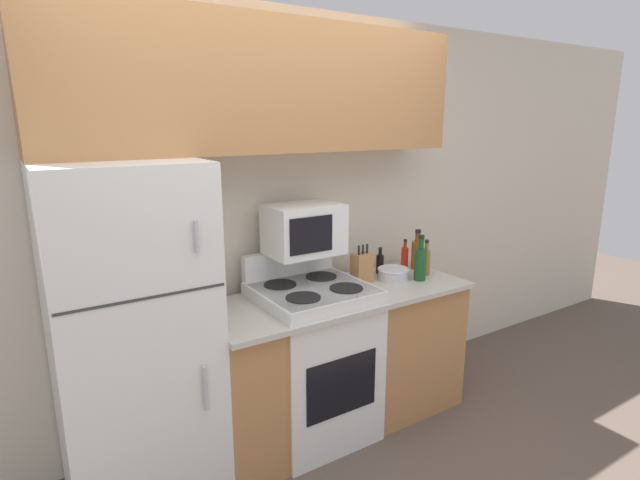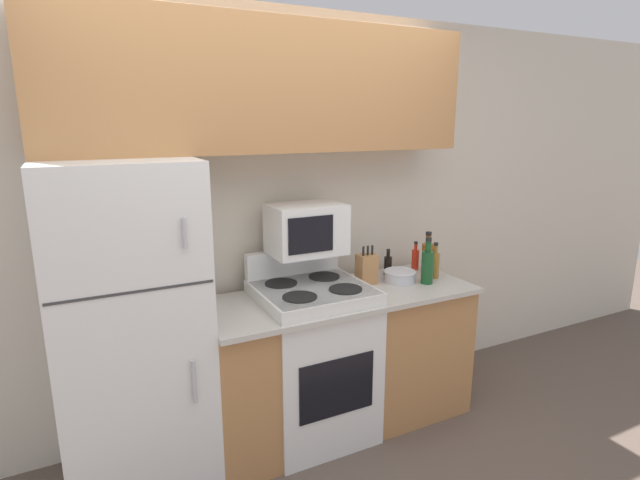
{
  "view_description": "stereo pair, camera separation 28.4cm",
  "coord_description": "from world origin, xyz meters",
  "px_view_note": "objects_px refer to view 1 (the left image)",
  "views": [
    {
      "loc": [
        -1.29,
        -2.05,
        1.89
      ],
      "look_at": [
        0.21,
        0.27,
        1.23
      ],
      "focal_mm": 28.0,
      "sensor_mm": 36.0,
      "label": 1
    },
    {
      "loc": [
        -1.04,
        -2.19,
        1.89
      ],
      "look_at": [
        0.21,
        0.27,
        1.23
      ],
      "focal_mm": 28.0,
      "sensor_mm": 36.0,
      "label": 2
    }
  ],
  "objects_px": {
    "microwave": "(304,229)",
    "bottle_hot_sauce": "(405,256)",
    "bottle_wine_green": "(420,263)",
    "stove": "(313,359)",
    "bottle_vinegar": "(426,261)",
    "bottle_whiskey": "(417,253)",
    "bottle_soy_sauce": "(380,263)",
    "refrigerator": "(133,339)",
    "knife_block": "(362,268)",
    "bowl": "(393,273)"
  },
  "relations": [
    {
      "from": "bottle_vinegar",
      "to": "bottle_soy_sauce",
      "type": "relative_size",
      "value": 1.33
    },
    {
      "from": "refrigerator",
      "to": "knife_block",
      "type": "distance_m",
      "value": 1.44
    },
    {
      "from": "knife_block",
      "to": "bottle_vinegar",
      "type": "distance_m",
      "value": 0.48
    },
    {
      "from": "refrigerator",
      "to": "bottle_soy_sauce",
      "type": "xyz_separation_m",
      "value": [
        1.65,
        0.13,
        0.09
      ]
    },
    {
      "from": "stove",
      "to": "bottle_whiskey",
      "type": "bearing_deg",
      "value": 7.06
    },
    {
      "from": "stove",
      "to": "bottle_wine_green",
      "type": "xyz_separation_m",
      "value": [
        0.77,
        -0.08,
        0.51
      ]
    },
    {
      "from": "stove",
      "to": "microwave",
      "type": "height_order",
      "value": "microwave"
    },
    {
      "from": "refrigerator",
      "to": "bottle_soy_sauce",
      "type": "relative_size",
      "value": 9.56
    },
    {
      "from": "bottle_wine_green",
      "to": "bottle_soy_sauce",
      "type": "height_order",
      "value": "bottle_wine_green"
    },
    {
      "from": "bottle_vinegar",
      "to": "bottle_wine_green",
      "type": "distance_m",
      "value": 0.14
    },
    {
      "from": "bottle_vinegar",
      "to": "refrigerator",
      "type": "bearing_deg",
      "value": 178.27
    },
    {
      "from": "bottle_whiskey",
      "to": "bottle_soy_sauce",
      "type": "distance_m",
      "value": 0.29
    },
    {
      "from": "stove",
      "to": "bowl",
      "type": "xyz_separation_m",
      "value": [
        0.64,
        0.02,
        0.43
      ]
    },
    {
      "from": "stove",
      "to": "bottle_hot_sauce",
      "type": "xyz_separation_m",
      "value": [
        0.89,
        0.2,
        0.47
      ]
    },
    {
      "from": "bottle_vinegar",
      "to": "bottle_soy_sauce",
      "type": "height_order",
      "value": "bottle_vinegar"
    },
    {
      "from": "bottle_vinegar",
      "to": "bottle_whiskey",
      "type": "bearing_deg",
      "value": 71.23
    },
    {
      "from": "bottle_soy_sauce",
      "to": "bottle_whiskey",
      "type": "bearing_deg",
      "value": -11.57
    },
    {
      "from": "knife_block",
      "to": "bottle_soy_sauce",
      "type": "relative_size",
      "value": 1.39
    },
    {
      "from": "stove",
      "to": "microwave",
      "type": "relative_size",
      "value": 2.55
    },
    {
      "from": "refrigerator",
      "to": "bottle_whiskey",
      "type": "bearing_deg",
      "value": 2.26
    },
    {
      "from": "refrigerator",
      "to": "knife_block",
      "type": "xyz_separation_m",
      "value": [
        1.43,
        0.05,
        0.12
      ]
    },
    {
      "from": "stove",
      "to": "bowl",
      "type": "bearing_deg",
      "value": 1.78
    },
    {
      "from": "bottle_whiskey",
      "to": "microwave",
      "type": "bearing_deg",
      "value": 178.56
    },
    {
      "from": "stove",
      "to": "knife_block",
      "type": "bearing_deg",
      "value": 11.43
    },
    {
      "from": "stove",
      "to": "knife_block",
      "type": "distance_m",
      "value": 0.65
    },
    {
      "from": "bowl",
      "to": "bottle_vinegar",
      "type": "relative_size",
      "value": 0.87
    },
    {
      "from": "refrigerator",
      "to": "bottle_vinegar",
      "type": "height_order",
      "value": "refrigerator"
    },
    {
      "from": "stove",
      "to": "bottle_hot_sauce",
      "type": "height_order",
      "value": "stove"
    },
    {
      "from": "microwave",
      "to": "knife_block",
      "type": "distance_m",
      "value": 0.49
    },
    {
      "from": "bowl",
      "to": "bottle_wine_green",
      "type": "height_order",
      "value": "bottle_wine_green"
    },
    {
      "from": "bottle_wine_green",
      "to": "bottle_hot_sauce",
      "type": "bearing_deg",
      "value": 66.52
    },
    {
      "from": "microwave",
      "to": "bottle_hot_sauce",
      "type": "xyz_separation_m",
      "value": [
        0.87,
        0.06,
        -0.31
      ]
    },
    {
      "from": "bowl",
      "to": "bottle_vinegar",
      "type": "xyz_separation_m",
      "value": [
        0.25,
        -0.04,
        0.05
      ]
    },
    {
      "from": "stove",
      "to": "bottle_whiskey",
      "type": "height_order",
      "value": "bottle_whiskey"
    },
    {
      "from": "bottle_hot_sauce",
      "to": "bottle_soy_sauce",
      "type": "bearing_deg",
      "value": -174.84
    },
    {
      "from": "bottle_wine_green",
      "to": "stove",
      "type": "bearing_deg",
      "value": 173.73
    },
    {
      "from": "bottle_hot_sauce",
      "to": "bottle_vinegar",
      "type": "bearing_deg",
      "value": -91.14
    },
    {
      "from": "bottle_wine_green",
      "to": "bottle_soy_sauce",
      "type": "bearing_deg",
      "value": 115.24
    },
    {
      "from": "bowl",
      "to": "bottle_wine_green",
      "type": "relative_size",
      "value": 0.7
    },
    {
      "from": "knife_block",
      "to": "bowl",
      "type": "bearing_deg",
      "value": -17.35
    },
    {
      "from": "bottle_vinegar",
      "to": "bottle_wine_green",
      "type": "relative_size",
      "value": 0.8
    },
    {
      "from": "bowl",
      "to": "bottle_soy_sauce",
      "type": "distance_m",
      "value": 0.16
    },
    {
      "from": "bottle_whiskey",
      "to": "bottle_wine_green",
      "type": "distance_m",
      "value": 0.26
    },
    {
      "from": "bottle_wine_green",
      "to": "bottle_whiskey",
      "type": "bearing_deg",
      "value": 50.85
    },
    {
      "from": "refrigerator",
      "to": "knife_block",
      "type": "bearing_deg",
      "value": 1.87
    },
    {
      "from": "stove",
      "to": "microwave",
      "type": "bearing_deg",
      "value": 78.64
    },
    {
      "from": "bowl",
      "to": "microwave",
      "type": "bearing_deg",
      "value": 168.97
    },
    {
      "from": "knife_block",
      "to": "bottle_vinegar",
      "type": "relative_size",
      "value": 1.04
    },
    {
      "from": "microwave",
      "to": "bottle_wine_green",
      "type": "distance_m",
      "value": 0.82
    },
    {
      "from": "microwave",
      "to": "bottle_soy_sauce",
      "type": "distance_m",
      "value": 0.7
    }
  ]
}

